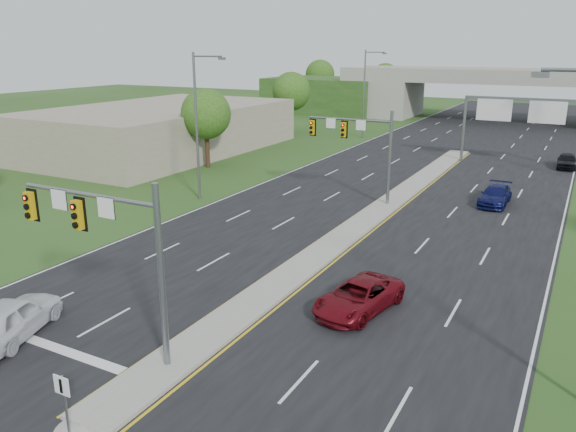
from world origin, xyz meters
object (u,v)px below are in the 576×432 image
(signal_mast_far, at_px, (361,140))
(car_far_c, at_px, (567,161))
(signal_mast_near, at_px, (109,238))
(overpass, at_px, (503,99))
(sign_gantry, at_px, (523,113))
(car_white, at_px, (11,318))
(car_far_b, at_px, (495,195))
(car_far_a, at_px, (359,296))
(keep_right_sign, at_px, (64,397))

(signal_mast_far, bearing_deg, car_far_c, 58.07)
(signal_mast_near, relative_size, car_far_c, 1.64)
(signal_mast_near, height_order, overpass, overpass)
(sign_gantry, bearing_deg, car_far_c, 16.62)
(signal_mast_near, bearing_deg, overpass, 88.38)
(sign_gantry, relative_size, car_white, 2.32)
(car_white, bearing_deg, signal_mast_near, 174.39)
(signal_mast_far, relative_size, car_far_b, 1.46)
(car_far_b, bearing_deg, sign_gantry, 91.69)
(signal_mast_far, distance_m, sign_gantry, 21.91)
(signal_mast_far, relative_size, car_far_a, 1.41)
(car_white, relative_size, car_far_b, 1.04)
(keep_right_sign, height_order, car_far_a, keep_right_sign)
(signal_mast_far, bearing_deg, car_far_a, -68.62)
(car_far_c, bearing_deg, signal_mast_far, -124.08)
(overpass, bearing_deg, keep_right_sign, -90.00)
(car_far_a, bearing_deg, car_white, -131.47)
(car_far_a, bearing_deg, sign_gantry, 97.56)
(car_far_a, height_order, car_far_c, car_far_c)
(sign_gantry, bearing_deg, overpass, 100.79)
(sign_gantry, height_order, car_far_b, sign_gantry)
(sign_gantry, bearing_deg, signal_mast_near, -101.25)
(car_far_b, bearing_deg, car_far_c, 77.38)
(signal_mast_near, xyz_separation_m, car_far_a, (6.76, 7.74, -4.01))
(signal_mast_near, height_order, car_far_b, signal_mast_near)
(keep_right_sign, height_order, car_far_c, keep_right_sign)
(signal_mast_near, height_order, keep_right_sign, signal_mast_near)
(car_far_c, bearing_deg, car_far_a, -101.73)
(car_white, xyz_separation_m, car_far_a, (11.51, 8.87, -0.16))
(car_far_c, bearing_deg, signal_mast_near, -108.14)
(car_far_c, bearing_deg, sign_gantry, -165.53)
(signal_mast_far, relative_size, car_far_c, 1.64)
(signal_mast_far, xyz_separation_m, overpass, (2.26, 55.07, -1.17))
(sign_gantry, bearing_deg, keep_right_sign, -97.70)
(keep_right_sign, xyz_separation_m, overpass, (0.00, 84.53, 2.04))
(car_far_b, bearing_deg, signal_mast_near, -107.01)
(sign_gantry, distance_m, car_white, 48.31)
(car_far_a, relative_size, car_far_c, 1.17)
(signal_mast_near, xyz_separation_m, car_far_b, (9.25, 29.18, -4.01))
(sign_gantry, xyz_separation_m, car_far_a, (-2.19, -37.25, -4.53))
(sign_gantry, xyz_separation_m, car_far_b, (0.31, -15.81, -4.53))
(car_white, bearing_deg, keep_right_sign, 135.69)
(car_white, xyz_separation_m, car_far_c, (18.01, 47.41, -0.12))
(signal_mast_far, bearing_deg, car_white, -100.31)
(signal_mast_far, height_order, car_white, signal_mast_far)
(car_white, height_order, car_far_b, car_white)
(signal_mast_far, distance_m, car_far_a, 18.96)
(overpass, bearing_deg, car_far_c, -71.97)
(car_white, height_order, car_far_a, car_white)
(overpass, height_order, car_far_c, overpass)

